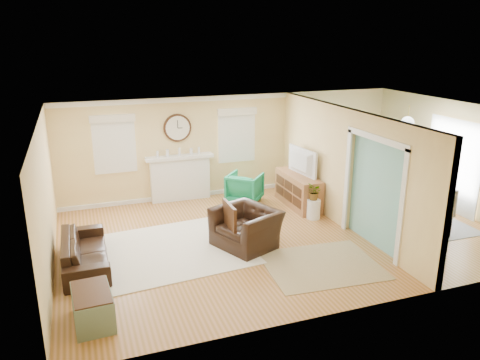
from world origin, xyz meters
The scene contains 29 objects.
floor centered at (0.00, 0.00, 0.00)m, with size 9.00×9.00×0.00m, color #905D21.
wall_back centered at (0.00, 3.00, 1.30)m, with size 9.00×0.02×2.60m, color #DBB877.
wall_front centered at (0.00, -3.00, 1.30)m, with size 9.00×0.02×2.60m, color #DBB877.
wall_left centered at (-4.50, 0.00, 1.30)m, with size 0.02×6.00×2.60m, color #DBB877.
wall_right centered at (4.50, 0.00, 1.30)m, with size 0.02×6.00×2.60m, color #DBB877.
ceiling centered at (0.00, 0.00, 2.60)m, with size 9.00×6.00×0.02m, color white.
partition centered at (1.51, 0.28, 1.36)m, with size 0.17×6.00×2.60m.
fireplace centered at (-1.50, 2.88, 0.60)m, with size 1.70×0.30×1.17m.
wall_clock centered at (-1.50, 2.97, 1.85)m, with size 0.70×0.07×0.70m.
window_left centered at (-3.05, 2.95, 1.66)m, with size 1.05×0.13×1.42m.
window_right centered at (0.05, 2.95, 1.66)m, with size 1.05×0.13×1.42m.
french_doors centered at (4.45, 0.00, 1.10)m, with size 0.06×1.70×2.20m.
pendant centered at (3.00, 0.00, 2.20)m, with size 0.30×0.30×0.55m.
rug_cream centered at (-2.38, 0.00, 0.01)m, with size 2.98×2.58×0.02m, color beige.
rug_jute centered at (0.13, -1.55, 0.01)m, with size 2.05×1.67×0.01m, color tan.
rug_grey centered at (3.00, -0.10, 0.01)m, with size 2.26×2.83×0.01m, color gray.
sofa centered at (-3.95, -0.12, 0.29)m, with size 1.98×0.77×0.58m, color black.
eames_chair centered at (-0.88, -0.29, 0.39)m, with size 1.19×1.04×0.77m, color black.
green_chair centered at (-0.01, 2.17, 0.37)m, with size 0.79×0.81×0.74m, color #0B7F4E.
trunk centered at (-3.91, -2.00, 0.25)m, with size 0.59×0.91×0.51m.
credenza centered at (1.13, 1.46, 0.40)m, with size 0.55×1.61×0.80m.
tv centered at (1.11, 1.46, 1.13)m, with size 1.13×0.15×0.65m, color black.
garden_stool centered at (1.09, 0.55, 0.23)m, with size 0.31×0.31×0.45m, color white.
potted_plant centered at (1.09, 0.55, 0.65)m, with size 0.37×0.32×0.41m, color #337F33.
dining_table centered at (3.00, -0.10, 0.33)m, with size 1.90×1.06×0.67m, color #422414.
dining_chair_n centered at (3.03, 0.96, 0.62)m, with size 0.50×0.50×1.04m.
dining_chair_s centered at (3.04, -1.22, 0.62)m, with size 0.55×0.55×1.04m.
dining_chair_w centered at (2.28, -0.18, 0.57)m, with size 0.48×0.48×0.97m.
dining_chair_e centered at (3.72, -0.03, 0.54)m, with size 0.49×0.49×0.92m.
Camera 1 is at (-3.88, -8.35, 4.05)m, focal length 35.00 mm.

